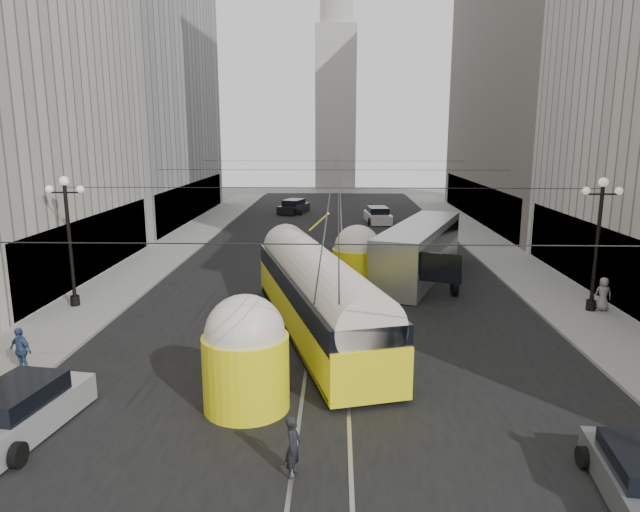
# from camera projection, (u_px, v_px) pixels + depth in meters

# --- Properties ---
(road) EXTENTS (20.00, 85.00, 0.02)m
(road) POSITION_uv_depth(u_px,v_px,m) (332.00, 251.00, 42.07)
(road) COLOR black
(road) RESTS_ON ground
(sidewalk_left) EXTENTS (4.00, 72.00, 0.15)m
(sidewalk_left) POSITION_uv_depth(u_px,v_px,m) (184.00, 241.00, 45.84)
(sidewalk_left) COLOR gray
(sidewalk_left) RESTS_ON ground
(sidewalk_right) EXTENTS (4.00, 72.00, 0.15)m
(sidewalk_right) POSITION_uv_depth(u_px,v_px,m) (484.00, 242.00, 45.11)
(sidewalk_right) COLOR gray
(sidewalk_right) RESTS_ON ground
(rail_left) EXTENTS (0.12, 85.00, 0.04)m
(rail_left) POSITION_uv_depth(u_px,v_px,m) (322.00, 251.00, 42.09)
(rail_left) COLOR gray
(rail_left) RESTS_ON ground
(rail_right) EXTENTS (0.12, 85.00, 0.04)m
(rail_right) POSITION_uv_depth(u_px,v_px,m) (342.00, 251.00, 42.05)
(rail_right) COLOR gray
(rail_right) RESTS_ON ground
(building_left_far) EXTENTS (12.60, 28.60, 28.60)m
(building_left_far) POSITION_uv_depth(u_px,v_px,m) (127.00, 72.00, 54.84)
(building_left_far) COLOR #999999
(building_left_far) RESTS_ON ground
(building_right_far) EXTENTS (12.60, 32.60, 32.60)m
(building_right_far) POSITION_uv_depth(u_px,v_px,m) (549.00, 49.00, 53.21)
(building_right_far) COLOR #514C47
(building_right_far) RESTS_ON ground
(distant_tower) EXTENTS (6.00, 6.00, 31.36)m
(distant_tower) POSITION_uv_depth(u_px,v_px,m) (336.00, 90.00, 85.38)
(distant_tower) COLOR #B2AFA8
(distant_tower) RESTS_ON ground
(lamppost_left_mid) EXTENTS (1.86, 0.44, 6.37)m
(lamppost_left_mid) POSITION_uv_depth(u_px,v_px,m) (69.00, 234.00, 27.49)
(lamppost_left_mid) COLOR black
(lamppost_left_mid) RESTS_ON sidewalk_left
(lamppost_right_mid) EXTENTS (1.86, 0.44, 6.37)m
(lamppost_right_mid) POSITION_uv_depth(u_px,v_px,m) (598.00, 237.00, 26.73)
(lamppost_right_mid) COLOR black
(lamppost_right_mid) RESTS_ON sidewalk_right
(catenary) EXTENTS (25.00, 72.00, 0.23)m
(catenary) POSITION_uv_depth(u_px,v_px,m) (334.00, 172.00, 39.85)
(catenary) COLOR black
(catenary) RESTS_ON ground
(streetcar) EXTENTS (6.60, 16.49, 3.74)m
(streetcar) POSITION_uv_depth(u_px,v_px,m) (317.00, 293.00, 24.29)
(streetcar) COLOR #FFF016
(streetcar) RESTS_ON ground
(city_bus) EXTENTS (6.89, 13.09, 3.21)m
(city_bus) POSITION_uv_depth(u_px,v_px,m) (420.00, 248.00, 34.32)
(city_bus) COLOR #A9ACAE
(city_bus) RESTS_ON ground
(sedan_silver) EXTENTS (2.68, 5.02, 1.51)m
(sedan_silver) POSITION_uv_depth(u_px,v_px,m) (18.00, 412.00, 16.25)
(sedan_silver) COLOR #B3B3B8
(sedan_silver) RESTS_ON ground
(sedan_white_far) EXTENTS (2.52, 5.13, 1.56)m
(sedan_white_far) POSITION_uv_depth(u_px,v_px,m) (378.00, 216.00, 55.47)
(sedan_white_far) COLOR white
(sedan_white_far) RESTS_ON ground
(sedan_dark_far) EXTENTS (3.38, 5.19, 1.52)m
(sedan_dark_far) POSITION_uv_depth(u_px,v_px,m) (294.00, 207.00, 62.34)
(sedan_dark_far) COLOR black
(sedan_dark_far) RESTS_ON ground
(pedestrian_crossing_a) EXTENTS (0.50, 0.66, 1.63)m
(pedestrian_crossing_a) POSITION_uv_depth(u_px,v_px,m) (293.00, 447.00, 14.22)
(pedestrian_crossing_a) COLOR black
(pedestrian_crossing_a) RESTS_ON ground
(pedestrian_sidewalk_right) EXTENTS (0.84, 0.56, 1.63)m
(pedestrian_sidewalk_right) POSITION_uv_depth(u_px,v_px,m) (603.00, 294.00, 27.30)
(pedestrian_sidewalk_right) COLOR gray
(pedestrian_sidewalk_right) RESTS_ON sidewalk_right
(pedestrian_sidewalk_left) EXTENTS (1.13, 0.90, 1.69)m
(pedestrian_sidewalk_left) POSITION_uv_depth(u_px,v_px,m) (20.00, 350.00, 20.09)
(pedestrian_sidewalk_left) COLOR #354C74
(pedestrian_sidewalk_left) RESTS_ON sidewalk_left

